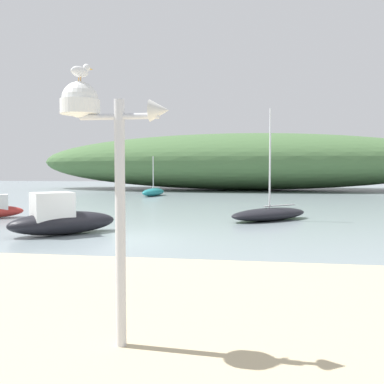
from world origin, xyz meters
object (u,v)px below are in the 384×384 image
mast_structure (97,133)px  sailboat_near_shore (269,214)px  seagull_on_radar (81,71)px  sailboat_inner_mooring (153,192)px  motorboat_west_reach (61,219)px

mast_structure → sailboat_near_shore: (2.44, 14.05, -2.40)m
seagull_on_radar → mast_structure: bearing=-3.7°
seagull_on_radar → sailboat_inner_mooring: bearing=102.5°
seagull_on_radar → motorboat_west_reach: seagull_on_radar is taller
mast_structure → seagull_on_radar: 0.75m
motorboat_west_reach → sailboat_inner_mooring: bearing=95.0°
sailboat_inner_mooring → sailboat_near_shore: sailboat_near_shore is taller
seagull_on_radar → motorboat_west_reach: bearing=117.8°
sailboat_inner_mooring → seagull_on_radar: bearing=-77.5°
motorboat_west_reach → sailboat_near_shore: bearing=35.0°
mast_structure → motorboat_west_reach: (-4.90, 8.91, -2.15)m
motorboat_west_reach → mast_structure: bearing=-61.2°
sailboat_inner_mooring → motorboat_west_reach: 20.55m
seagull_on_radar → sailboat_near_shore: size_ratio=0.06×
mast_structure → sailboat_inner_mooring: bearing=102.8°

